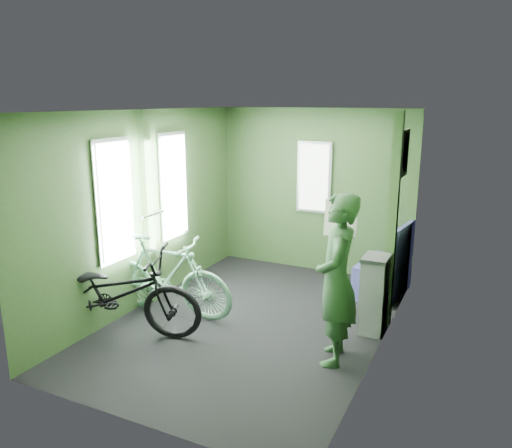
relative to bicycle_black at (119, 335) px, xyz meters
The scene contains 6 objects.
room 2.03m from the bicycle_black, 41.55° to the left, with size 4.00×4.02×2.31m.
bicycle_black is the anchor object (origin of this frame).
bicycle_mint 0.66m from the bicycle_black, 75.02° to the left, with size 0.46×1.63×0.98m, color #78C095.
passenger 2.38m from the bicycle_black, 12.88° to the left, with size 0.51×0.73×1.61m.
waste_box 2.72m from the bicycle_black, 28.02° to the left, with size 0.25×0.35×0.84m, color gray.
bench_seat 3.28m from the bicycle_black, 46.32° to the left, with size 0.59×0.92×0.91m.
Camera 1 is at (2.27, -4.61, 2.40)m, focal length 35.00 mm.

